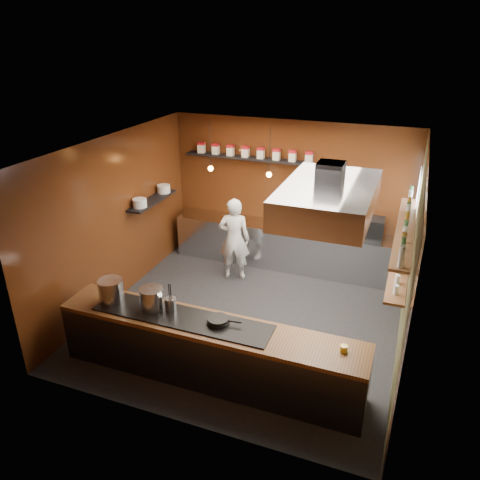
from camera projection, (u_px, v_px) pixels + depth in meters
The scene contains 26 objects.
floor at pixel (247, 319), 8.13m from camera, with size 5.00×5.00×0.00m, color black.
back_wall at pixel (289, 194), 9.64m from camera, with size 5.00×5.00×0.00m, color #3D1C0B.
left_wall at pixel (116, 220), 8.32m from camera, with size 5.00×5.00×0.00m, color #3D1C0B.
right_wall at pixel (411, 266), 6.70m from camera, with size 5.00×5.00×0.00m, color #4C4C2B.
ceiling at pixel (249, 148), 6.89m from camera, with size 5.00×5.00×0.00m, color silver.
window_pane at pixel (416, 202), 8.00m from camera, with size 1.00×1.00×0.00m, color white.
prep_counter at pixel (283, 246), 9.79m from camera, with size 4.60×0.65×0.90m, color silver.
pass_counter at pixel (208, 351), 6.58m from camera, with size 4.40×0.72×0.94m.
tin_shelf at pixel (246, 158), 9.53m from camera, with size 2.60×0.26×0.04m, color black.
plate_shelf at pixel (153, 200), 9.10m from camera, with size 0.30×1.40×0.04m, color black.
bottle_shelf_upper at pixel (405, 230), 6.84m from camera, with size 0.26×2.80×0.04m, color brown.
bottle_shelf_lower at pixel (401, 258), 7.03m from camera, with size 0.26×2.80×0.04m, color brown.
extractor_hood at pixel (328, 198), 6.34m from camera, with size 1.20×2.00×0.72m.
pendant_left at pixel (211, 166), 9.15m from camera, with size 0.10×0.10×0.95m.
pendant_right at pixel (269, 172), 8.76m from camera, with size 0.10×0.10×0.95m.
storage_tins at pixel (253, 152), 9.42m from camera, with size 2.43×0.13×0.22m.
plate_stacks at pixel (152, 196), 9.06m from camera, with size 0.26×1.16×0.16m.
bottles at pixel (407, 221), 6.78m from camera, with size 0.06×2.66×0.24m.
wine_glasses at pixel (401, 253), 6.99m from camera, with size 0.07×2.37×0.13m.
stockpot_large at pixel (111, 291), 6.81m from camera, with size 0.36×0.36×0.35m, color #B6B8BE.
stockpot_small at pixel (152, 299), 6.64m from camera, with size 0.34×0.34×0.32m, color silver.
utensil_crock at pixel (171, 304), 6.61m from camera, with size 0.16×0.16×0.21m, color #B6B9BE.
frying_pan at pixel (218, 321), 6.36m from camera, with size 0.49×0.32×0.08m.
butter_jar at pixel (344, 349), 5.82m from camera, with size 0.09×0.09×0.09m, color gold.
espresso_machine at pixel (372, 229), 8.94m from camera, with size 0.42×0.40×0.42m, color black.
chef at pixel (234, 239), 9.16m from camera, with size 0.61×0.40×1.68m, color white.
Camera 1 is at (2.32, -6.44, 4.60)m, focal length 35.00 mm.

